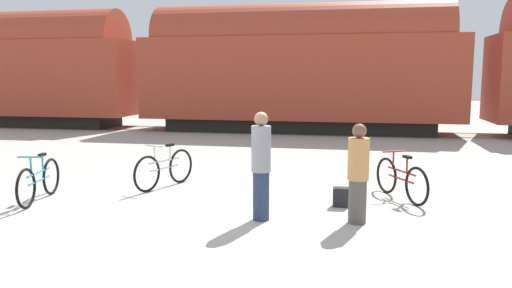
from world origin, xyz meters
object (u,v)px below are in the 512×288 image
Objects in this scene: bicycle_maroon at (401,179)px; bicycle_teal at (39,181)px; person_in_grey at (261,166)px; backpack at (341,197)px; bicycle_silver at (165,169)px; person_in_tan at (358,174)px; freight_train at (298,65)px.

bicycle_teal is (-6.51, -1.48, 0.00)m from bicycle_maroon.
backpack is (1.23, 1.08, -0.71)m from person_in_grey.
bicycle_maroon is (4.69, -0.06, -0.01)m from bicycle_silver.
backpack is (-0.28, 0.95, -0.61)m from person_in_tan.
person_in_tan is (2.43, -12.54, -1.92)m from freight_train.
person_in_grey is at bearing -141.33° from bicycle_maroon.
bicycle_maroon is 0.99× the size of person_in_tan.
bicycle_silver is 4.91× the size of backpack.
bicycle_silver is at bearing 179.21° from bicycle_maroon.
bicycle_teal is 1.11× the size of person_in_tan.
bicycle_silver is at bearing -97.80° from freight_train.
bicycle_maroon is at bearing 10.72° from person_in_grey.
person_in_grey reaches higher than bicycle_silver.
bicycle_silver is at bearing 40.24° from bicycle_teal.
person_in_grey is 1.11× the size of person_in_tan.
person_in_tan is at bearing -24.45° from bicycle_silver.
person_in_grey reaches higher than person_in_tan.
bicycle_silver is 0.96× the size of bicycle_teal.
bicycle_maroon is 2.99m from person_in_grey.
bicycle_maroon is 0.89× the size of bicycle_teal.
freight_train is 11.53m from bicycle_maroon.
bicycle_teal reaches higher than bicycle_maroon.
freight_train is 12.91m from person_in_tan.
bicycle_teal reaches higher than backpack.
bicycle_silver reaches higher than bicycle_maroon.
freight_train is 23.02× the size of person_in_grey.
freight_train is 11.11m from bicycle_silver.
person_in_grey is at bearing -38.48° from bicycle_silver.
bicycle_maroon is 4.55× the size of backpack.
person_in_tan is (5.72, -0.23, 0.41)m from bicycle_teal.
bicycle_teal is at bearing -172.50° from backpack.
backpack is (-1.07, -0.76, -0.20)m from bicycle_maroon.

